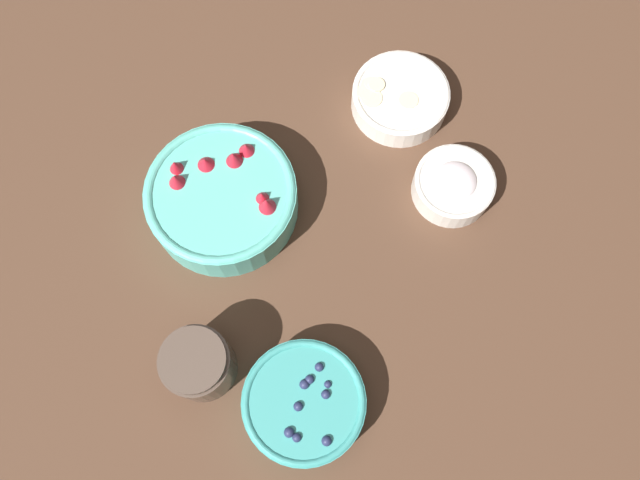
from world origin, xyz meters
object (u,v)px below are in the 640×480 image
at_px(bowl_blueberries, 304,403).
at_px(jar_chocolate, 199,364).
at_px(bowl_strawberries, 222,197).
at_px(bowl_cream, 454,185).
at_px(bowl_bananas, 400,97).

xyz_separation_m(bowl_blueberries, jar_chocolate, (-0.03, 0.15, 0.01)).
distance_m(bowl_strawberries, bowl_cream, 0.35).
relative_size(bowl_blueberries, jar_chocolate, 1.75).
bearing_deg(jar_chocolate, bowl_bananas, -3.00).
bearing_deg(bowl_blueberries, bowl_strawberries, 54.24).
bearing_deg(bowl_strawberries, bowl_blueberries, -125.76).
distance_m(bowl_blueberries, bowl_bananas, 0.50).
relative_size(bowl_bananas, bowl_cream, 1.27).
distance_m(bowl_strawberries, bowl_blueberries, 0.32).
xyz_separation_m(bowl_bananas, jar_chocolate, (-0.51, 0.03, 0.02)).
height_order(bowl_strawberries, bowl_blueberries, bowl_strawberries).
xyz_separation_m(bowl_bananas, bowl_cream, (-0.09, -0.14, 0.00)).
distance_m(bowl_strawberries, jar_chocolate, 0.25).
xyz_separation_m(bowl_blueberries, bowl_cream, (0.39, -0.02, -0.00)).
relative_size(bowl_blueberries, bowl_bananas, 1.08).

